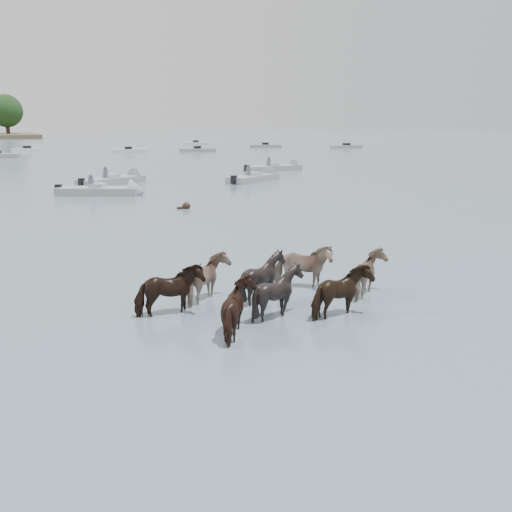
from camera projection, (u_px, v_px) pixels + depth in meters
name	position (u px, v px, depth m)	size (l,w,h in m)	color
ground	(172.00, 315.00, 13.24)	(400.00, 400.00, 0.00)	slate
pony_herd	(273.00, 286.00, 13.69)	(6.95, 4.05, 1.43)	black
swimming_pony	(185.00, 207.00, 29.07)	(0.72, 0.44, 0.44)	black
motorboat_b	(110.00, 191.00, 34.33)	(5.60, 3.97, 1.92)	gray
motorboat_c	(120.00, 180.00, 40.74)	(5.82, 4.15, 1.92)	gray
motorboat_d	(259.00, 178.00, 42.48)	(5.49, 4.00, 1.92)	gray
motorboat_e	(280.00, 168.00, 50.98)	(6.08, 1.80, 1.92)	gray
distant_flotilla	(13.00, 153.00, 72.83)	(103.37, 27.33, 0.93)	gray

